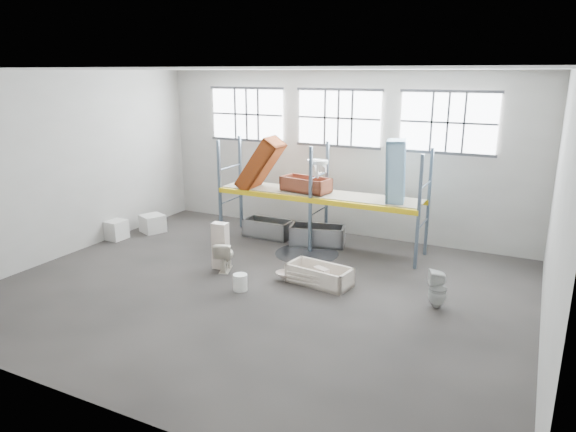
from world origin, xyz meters
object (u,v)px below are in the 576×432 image
Objects in this scene: toilet_beige at (225,256)px; cistern_tall at (221,246)px; bathtub_beige at (320,275)px; bucket at (240,282)px; steel_tub_right at (317,235)px; rust_tub_flat at (306,184)px; carton_near at (114,229)px; toilet_white at (438,289)px; blue_tub_upright at (396,172)px; steel_tub_left at (268,228)px.

cistern_tall reaches higher than toilet_beige.
bathtub_beige is at bearing -0.26° from cistern_tall.
bucket is (1.18, -0.98, -0.42)m from cistern_tall.
steel_tub_right is 1.11× the size of rust_tub_flat.
cistern_tall is 4.37m from carton_near.
toilet_beige reaches higher than bathtub_beige.
toilet_beige is 0.49× the size of steel_tub_right.
bathtub_beige is 2.92m from steel_tub_right.
steel_tub_right is at bearing -144.73° from toilet_white.
cistern_tall is 3.14× the size of bucket.
toilet_white is (5.48, 0.14, -0.19)m from cistern_tall.
toilet_beige is 3.30m from rust_tub_flat.
toilet_beige is 1.15× the size of carton_near.
bucket is 0.58× the size of carton_near.
cistern_tall is 5.00m from blue_tub_upright.
toilet_white is at bearing -2.90° from carton_near.
cistern_tall reaches higher than bathtub_beige.
bucket is (-2.56, -3.78, -2.20)m from blue_tub_upright.
bathtub_beige is at bearing -3.60° from carton_near.
toilet_white reaches higher than bucket.
steel_tub_right is (1.50, 2.85, -0.32)m from cistern_tall.
blue_tub_upright is (3.74, 2.80, 1.78)m from cistern_tall.
bucket is at bearing -44.11° from cistern_tall.
rust_tub_flat is at bearing 21.12° from carton_near.
toilet_white is 0.60× the size of rust_tub_flat.
bucket is at bearing -134.19° from bathtub_beige.
blue_tub_upright is (3.58, 2.85, 2.01)m from toilet_beige.
carton_near is (-4.47, 0.69, -0.10)m from toilet_beige.
bathtub_beige is 1.99× the size of toilet_beige.
steel_tub_right is at bearing 17.58° from rust_tub_flat.
bathtub_beige is 1.04× the size of steel_tub_left.
cistern_tall is 1.81× the size of carton_near.
blue_tub_upright reaches higher than rust_tub_flat.
steel_tub_right is 3.08m from blue_tub_upright.
cistern_tall is 0.83× the size of steel_tub_left.
toilet_white is 0.58× the size of steel_tub_left.
steel_tub_left is 0.94× the size of steel_tub_right.
blue_tub_upright reaches higher than bucket.
toilet_beige is at bearing -83.40° from steel_tub_left.
rust_tub_flat is 6.06m from carton_near.
toilet_beige is 0.55× the size of rust_tub_flat.
carton_near reaches higher than steel_tub_left.
bathtub_beige is 3.95× the size of bucket.
bathtub_beige is 7.02m from carton_near.
bathtub_beige is 1.92m from bucket.
toilet_beige is 1.99× the size of bucket.
rust_tub_flat reaches higher than bucket.
steel_tub_right is 4.03× the size of bucket.
blue_tub_upright reaches higher than bathtub_beige.
cistern_tall is 1.59m from bucket.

